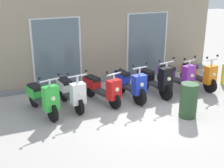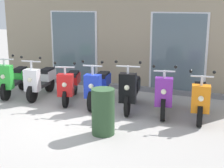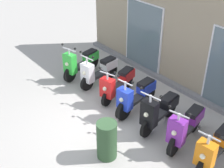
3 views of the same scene
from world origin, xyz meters
name	(u,v)px [view 1 (image 1 of 3)]	position (x,y,z in m)	size (l,w,h in m)	color
ground_plane	(149,116)	(0.00, 0.00, 0.00)	(40.00, 40.00, 0.00)	#A8A39E
storefront_facade	(103,35)	(0.00, 3.30, 1.59)	(8.55, 0.50, 3.30)	gray
scooter_green	(43,98)	(-2.55, 1.24, 0.48)	(0.74, 1.61, 1.24)	black
scooter_white	(71,92)	(-1.74, 1.37, 0.47)	(0.61, 1.54, 1.21)	black
scooter_red	(102,88)	(-0.81, 1.35, 0.46)	(0.79, 1.56, 1.15)	black
scooter_blue	(130,84)	(0.05, 1.28, 0.48)	(0.58, 1.58, 1.24)	black
scooter_black	(155,80)	(0.92, 1.25, 0.51)	(0.66, 1.56, 1.29)	black
scooter_purple	(177,77)	(1.73, 1.29, 0.49)	(0.67, 1.58, 1.24)	black
scooter_orange	(199,74)	(2.56, 1.25, 0.46)	(0.59, 1.53, 1.20)	black
trash_bin	(189,100)	(0.93, -0.41, 0.46)	(0.46, 0.46, 0.93)	#2D4C2D
curb_bollard	(223,74)	(3.60, 1.25, 0.35)	(0.12, 0.12, 0.70)	yellow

